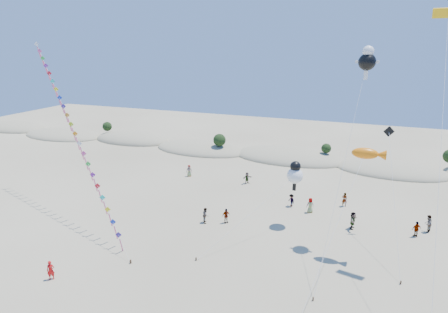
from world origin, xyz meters
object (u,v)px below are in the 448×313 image
Objects in this scene: parafoil_kite at (448,20)px; fish_kite at (369,154)px; kite_train at (72,126)px; flyer_foreground at (51,270)px.

fish_kite is at bearing -167.53° from parafoil_kite.
parafoil_kite is at bearing 12.47° from fish_kite.
parafoil_kite is (34.89, 2.69, 10.35)m from kite_train.
parafoil_kite is 36.85m from flyer_foreground.
kite_train is at bearing -175.60° from parafoil_kite.
parafoil_kite reaches higher than fish_kite.
flyer_foreground is at bearing -150.22° from fish_kite.
fish_kite is 8.29× the size of flyer_foreground.
kite_train reaches higher than flyer_foreground.
kite_train is at bearing -176.81° from fish_kite.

